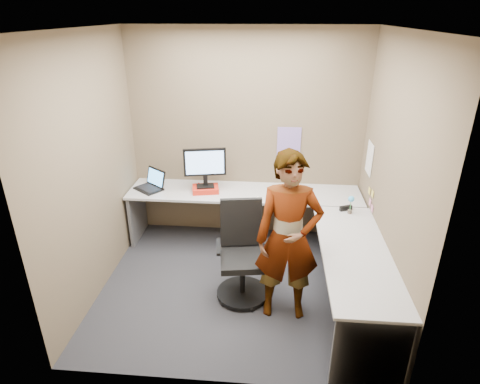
# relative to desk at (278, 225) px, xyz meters

# --- Properties ---
(ground) EXTENTS (3.00, 3.00, 0.00)m
(ground) POSITION_rel_desk_xyz_m (-0.44, -0.39, -0.59)
(ground) COLOR #222327
(ground) RESTS_ON ground
(wall_back) EXTENTS (3.00, 0.00, 3.00)m
(wall_back) POSITION_rel_desk_xyz_m (-0.44, 0.91, 0.76)
(wall_back) COLOR brown
(wall_back) RESTS_ON ground
(wall_right) EXTENTS (0.00, 2.70, 2.70)m
(wall_right) POSITION_rel_desk_xyz_m (1.06, -0.39, 0.76)
(wall_right) COLOR brown
(wall_right) RESTS_ON ground
(wall_left) EXTENTS (0.00, 2.70, 2.70)m
(wall_left) POSITION_rel_desk_xyz_m (-1.94, -0.39, 0.76)
(wall_left) COLOR brown
(wall_left) RESTS_ON ground
(ceiling) EXTENTS (3.00, 3.00, 0.00)m
(ceiling) POSITION_rel_desk_xyz_m (-0.44, -0.39, 2.11)
(ceiling) COLOR white
(ceiling) RESTS_ON wall_back
(desk) EXTENTS (2.98, 2.58, 0.73)m
(desk) POSITION_rel_desk_xyz_m (0.00, 0.00, 0.00)
(desk) COLOR silver
(desk) RESTS_ON ground
(paper_ream) EXTENTS (0.37, 0.30, 0.07)m
(paper_ream) POSITION_rel_desk_xyz_m (-0.93, 0.55, 0.17)
(paper_ream) COLOR red
(paper_ream) RESTS_ON desk
(monitor) EXTENTS (0.52, 0.20, 0.50)m
(monitor) POSITION_rel_desk_xyz_m (-0.93, 0.57, 0.50)
(monitor) COLOR black
(monitor) RESTS_ON paper_ream
(laptop) EXTENTS (0.45, 0.44, 0.25)m
(laptop) POSITION_rel_desk_xyz_m (-1.64, 0.59, 0.20)
(laptop) COLOR black
(laptop) RESTS_ON desk
(trackball_mouse) EXTENTS (0.12, 0.08, 0.07)m
(trackball_mouse) POSITION_rel_desk_xyz_m (-1.04, 0.67, 0.17)
(trackball_mouse) COLOR #B7B7BC
(trackball_mouse) RESTS_ON desk
(origami) EXTENTS (0.10, 0.10, 0.06)m
(origami) POSITION_rel_desk_xyz_m (-0.26, 0.36, 0.17)
(origami) COLOR white
(origami) RESTS_ON desk
(stapler) EXTENTS (0.15, 0.10, 0.05)m
(stapler) POSITION_rel_desk_xyz_m (0.78, 0.16, 0.17)
(stapler) COLOR black
(stapler) RESTS_ON desk
(flower) EXTENTS (0.07, 0.07, 0.22)m
(flower) POSITION_rel_desk_xyz_m (0.81, 0.09, 0.28)
(flower) COLOR brown
(flower) RESTS_ON desk
(calendar_purple) EXTENTS (0.30, 0.01, 0.40)m
(calendar_purple) POSITION_rel_desk_xyz_m (0.11, 0.90, 0.71)
(calendar_purple) COLOR #846BB7
(calendar_purple) RESTS_ON wall_back
(calendar_white) EXTENTS (0.01, 0.28, 0.38)m
(calendar_white) POSITION_rel_desk_xyz_m (1.05, 0.51, 0.66)
(calendar_white) COLOR white
(calendar_white) RESTS_ON wall_right
(sticky_note_a) EXTENTS (0.01, 0.07, 0.07)m
(sticky_note_a) POSITION_rel_desk_xyz_m (1.05, 0.16, 0.36)
(sticky_note_a) COLOR #F2E059
(sticky_note_a) RESTS_ON wall_right
(sticky_note_b) EXTENTS (0.01, 0.07, 0.07)m
(sticky_note_b) POSITION_rel_desk_xyz_m (1.05, 0.21, 0.23)
(sticky_note_b) COLOR pink
(sticky_note_b) RESTS_ON wall_right
(sticky_note_c) EXTENTS (0.01, 0.07, 0.07)m
(sticky_note_c) POSITION_rel_desk_xyz_m (1.05, 0.09, 0.21)
(sticky_note_c) COLOR pink
(sticky_note_c) RESTS_ON wall_right
(sticky_note_d) EXTENTS (0.01, 0.07, 0.07)m
(sticky_note_d) POSITION_rel_desk_xyz_m (1.05, 0.31, 0.33)
(sticky_note_d) COLOR #F2E059
(sticky_note_d) RESTS_ON wall_right
(office_chair) EXTENTS (0.58, 0.56, 1.05)m
(office_chair) POSITION_rel_desk_xyz_m (-0.37, -0.50, -0.16)
(office_chair) COLOR black
(office_chair) RESTS_ON ground
(person) EXTENTS (0.65, 0.44, 1.73)m
(person) POSITION_rel_desk_xyz_m (0.09, -0.75, 0.28)
(person) COLOR #999399
(person) RESTS_ON ground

